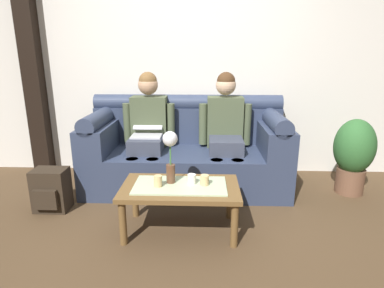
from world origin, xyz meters
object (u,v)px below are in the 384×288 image
(backpack_left, at_px, (51,190))
(person_left, at_px, (148,126))
(couch, at_px, (187,152))
(coffee_table, at_px, (180,192))
(cup_far_center, at_px, (205,180))
(person_right, at_px, (225,127))
(flower_vase, at_px, (170,150))
(cup_near_right, at_px, (158,181))
(cup_near_left, at_px, (192,179))
(potted_plant, at_px, (354,153))

(backpack_left, bearing_deg, person_left, 38.99)
(couch, height_order, person_left, person_left)
(coffee_table, xyz_separation_m, cup_far_center, (0.19, 0.01, 0.10))
(coffee_table, bearing_deg, person_right, 66.78)
(flower_vase, bearing_deg, coffee_table, -29.81)
(person_right, xyz_separation_m, flower_vase, (-0.49, -0.91, 0.01))
(coffee_table, bearing_deg, flower_vase, 150.19)
(cup_near_right, height_order, cup_far_center, cup_near_right)
(cup_near_left, bearing_deg, person_left, 118.33)
(person_left, xyz_separation_m, cup_near_left, (0.50, -0.93, -0.22))
(cup_near_right, distance_m, backpack_left, 1.13)
(couch, relative_size, backpack_left, 5.31)
(person_left, height_order, person_right, same)
(flower_vase, distance_m, cup_far_center, 0.36)
(backpack_left, bearing_deg, coffee_table, -14.27)
(cup_near_right, bearing_deg, couch, 80.41)
(cup_far_center, bearing_deg, person_left, 122.42)
(flower_vase, xyz_separation_m, backpack_left, (-1.13, 0.26, -0.48))
(backpack_left, relative_size, potted_plant, 0.51)
(coffee_table, distance_m, cup_far_center, 0.22)
(couch, distance_m, potted_plant, 1.72)
(couch, height_order, cup_near_right, couch)
(couch, height_order, potted_plant, couch)
(person_left, relative_size, person_right, 1.00)
(coffee_table, relative_size, backpack_left, 2.37)
(potted_plant, bearing_deg, person_right, 173.56)
(coffee_table, height_order, backpack_left, coffee_table)
(cup_near_left, xyz_separation_m, cup_near_right, (-0.26, -0.07, 0.01))
(cup_near_right, bearing_deg, potted_plant, 24.41)
(coffee_table, relative_size, flower_vase, 2.21)
(flower_vase, bearing_deg, cup_far_center, -8.27)
(backpack_left, bearing_deg, potted_plant, 9.76)
(cup_near_left, xyz_separation_m, backpack_left, (-1.30, 0.28, -0.25))
(cup_far_center, bearing_deg, person_right, 77.17)
(flower_vase, relative_size, cup_near_left, 5.46)
(cup_near_right, relative_size, cup_far_center, 1.11)
(person_left, distance_m, cup_near_right, 1.05)
(person_right, distance_m, cup_far_center, 1.00)
(couch, relative_size, cup_near_left, 27.01)
(potted_plant, bearing_deg, flower_vase, -156.79)
(person_left, xyz_separation_m, cup_near_right, (0.24, -1.00, -0.21))
(couch, bearing_deg, potted_plant, -4.98)
(couch, xyz_separation_m, flower_vase, (-0.08, -0.92, 0.30))
(potted_plant, bearing_deg, backpack_left, -170.24)
(cup_near_right, bearing_deg, cup_near_left, 14.65)
(cup_near_left, bearing_deg, potted_plant, 25.86)
(person_right, bearing_deg, coffee_table, -113.22)
(person_right, height_order, backpack_left, person_right)
(cup_near_right, relative_size, backpack_left, 0.23)
(flower_vase, height_order, cup_far_center, flower_vase)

